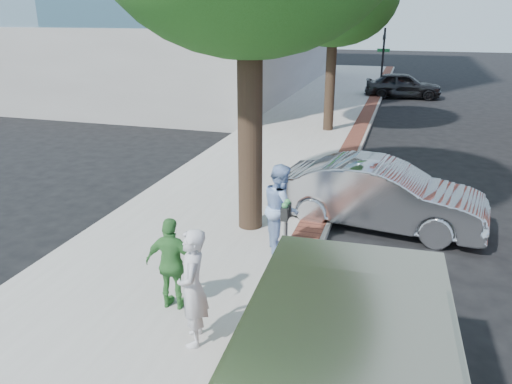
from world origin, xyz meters
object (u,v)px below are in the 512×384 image
at_px(person_gray, 193,288).
at_px(person_green, 173,264).
at_px(person_officer, 281,207).
at_px(bg_car, 403,85).
at_px(parking_meter, 286,223).
at_px(sedan_silver, 381,195).

height_order(person_gray, person_green, person_gray).
distance_m(person_officer, person_green, 2.79).
xyz_separation_m(person_gray, bg_car, (2.26, 24.25, -0.31)).
height_order(parking_meter, person_officer, person_officer).
bearing_deg(bg_car, person_green, 168.85).
height_order(person_green, bg_car, person_green).
bearing_deg(person_green, person_gray, 130.33).
relative_size(person_green, sedan_silver, 0.33).
xyz_separation_m(person_gray, sedan_silver, (2.23, 5.37, -0.27)).
xyz_separation_m(sedan_silver, bg_car, (0.03, 18.88, -0.04)).
bearing_deg(person_green, person_officer, -115.39).
bearing_deg(person_officer, person_green, 133.55).
relative_size(person_officer, sedan_silver, 0.38).
bearing_deg(person_green, sedan_silver, -124.18).
relative_size(parking_meter, person_officer, 0.84).
bearing_deg(sedan_silver, person_green, 155.59).
height_order(person_gray, sedan_silver, person_gray).
distance_m(person_gray, person_green, 1.01).
xyz_separation_m(person_officer, sedan_silver, (1.80, 2.07, -0.27)).
distance_m(person_green, sedan_silver, 5.47).
distance_m(parking_meter, person_officer, 1.21).
bearing_deg(parking_meter, person_gray, -110.29).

